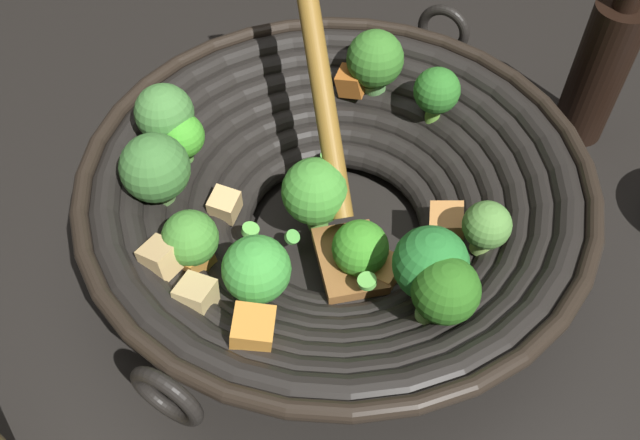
% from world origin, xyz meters
% --- Properties ---
extents(ground_plane, '(4.00, 4.00, 0.00)m').
position_xyz_m(ground_plane, '(0.00, 0.00, 0.00)').
color(ground_plane, black).
extents(wok, '(0.42, 0.45, 0.23)m').
position_xyz_m(wok, '(0.00, 0.00, 0.06)').
color(wok, black).
rests_on(wok, ground).
extents(soy_sauce_bottle, '(0.05, 0.05, 0.20)m').
position_xyz_m(soy_sauce_bottle, '(-0.09, -0.28, 0.08)').
color(soy_sauce_bottle, black).
rests_on(soy_sauce_bottle, ground).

